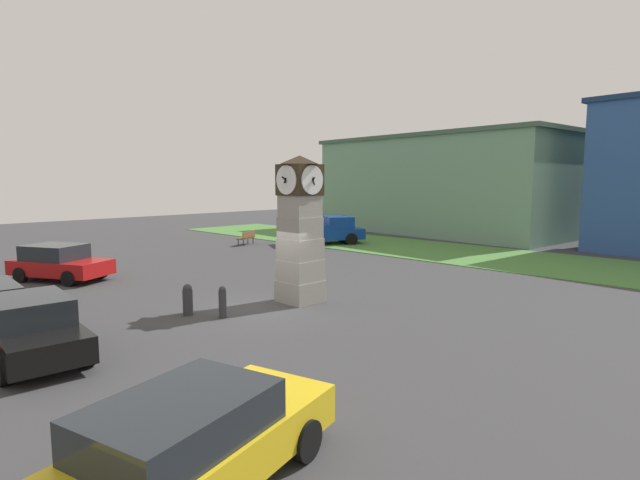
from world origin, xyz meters
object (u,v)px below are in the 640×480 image
object	(u,v)px
car_far_lot	(194,442)
bench	(247,237)
clock_tower	(300,231)
pickup_truck	(326,230)
bollard_mid_row	(223,302)
car_end_of_row	(59,262)
bollard_near_tower	(188,299)
car_by_building	(33,328)

from	to	relation	value
car_far_lot	bench	world-z (taller)	car_far_lot
clock_tower	pickup_truck	bearing A→B (deg)	131.07
bollard_mid_row	car_end_of_row	distance (m)	10.02
bollard_near_tower	clock_tower	bearing A→B (deg)	72.50
bollard_near_tower	car_end_of_row	bearing A→B (deg)	-173.80
bollard_mid_row	car_end_of_row	xyz separation A→B (m)	(-9.89, -1.58, 0.27)
bollard_near_tower	car_far_lot	size ratio (longest dim) A/B	0.21
bollard_mid_row	car_far_lot	world-z (taller)	car_far_lot
bollard_mid_row	car_by_building	size ratio (longest dim) A/B	0.25
bollard_near_tower	car_end_of_row	size ratio (longest dim) A/B	0.22
pickup_truck	clock_tower	bearing A→B (deg)	-48.93
bollard_near_tower	car_end_of_row	world-z (taller)	car_end_of_row
car_by_building	car_end_of_row	size ratio (longest dim) A/B	0.89
bollard_near_tower	pickup_truck	distance (m)	18.35
car_end_of_row	pickup_truck	distance (m)	16.78
car_by_building	car_far_lot	distance (m)	7.29
car_by_building	bollard_near_tower	bearing A→B (deg)	101.13
pickup_truck	bench	distance (m)	5.26
pickup_truck	bench	world-z (taller)	pickup_truck
bollard_near_tower	bench	world-z (taller)	bollard_near_tower
clock_tower	bollard_near_tower	xyz separation A→B (m)	(-1.19, -3.77, -2.00)
car_by_building	pickup_truck	size ratio (longest dim) A/B	0.74
car_far_lot	bench	bearing A→B (deg)	141.70
car_by_building	car_far_lot	bearing A→B (deg)	-0.37
car_end_of_row	bollard_mid_row	bearing A→B (deg)	9.07
bench	bollard_mid_row	bearing A→B (deg)	-39.22
bollard_mid_row	pickup_truck	world-z (taller)	pickup_truck
clock_tower	bench	size ratio (longest dim) A/B	3.04
bench	clock_tower	bearing A→B (deg)	-30.11
car_end_of_row	clock_tower	bearing A→B (deg)	25.20
bollard_near_tower	bollard_mid_row	size ratio (longest dim) A/B	1.01
car_by_building	car_end_of_row	xyz separation A→B (m)	(-9.78, 3.68, 0.02)
clock_tower	car_by_building	distance (m)	8.60
bench	car_far_lot	bearing A→B (deg)	-38.30
bollard_near_tower	car_by_building	bearing A→B (deg)	-78.87
bollard_mid_row	pickup_truck	distance (m)	18.38
clock_tower	car_far_lot	bearing A→B (deg)	-50.33
bollard_near_tower	car_far_lot	bearing A→B (deg)	-29.76
pickup_truck	bollard_mid_row	bearing A→B (deg)	-55.79
car_by_building	car_far_lot	size ratio (longest dim) A/B	0.84
car_far_lot	car_end_of_row	xyz separation A→B (m)	(-17.07, 3.73, 0.02)
bollard_near_tower	bollard_mid_row	bearing A→B (deg)	30.98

